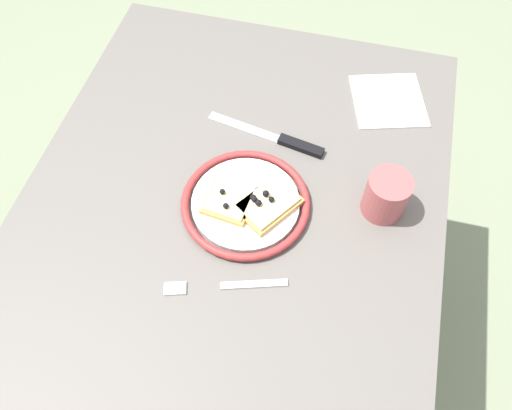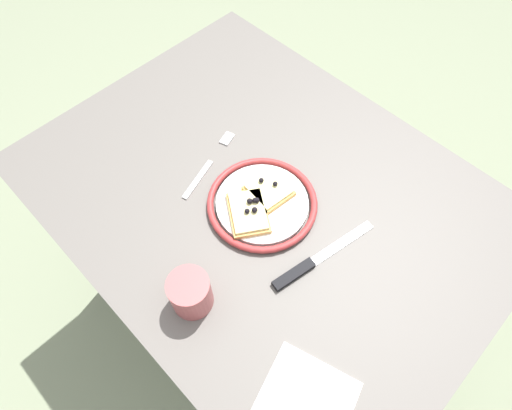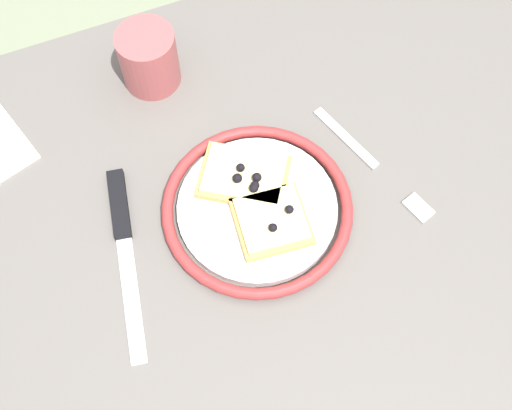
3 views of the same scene
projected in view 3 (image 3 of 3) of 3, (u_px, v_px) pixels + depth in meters
The scene contains 8 objects.
ground_plane at pixel (270, 362), 1.45m from camera, with size 6.00×6.00×0.00m, color gray.
dining_table at pixel (279, 256), 0.88m from camera, with size 1.00×0.75×0.74m.
plate at pixel (257, 208), 0.79m from camera, with size 0.23×0.23×0.02m.
pizza_slice_near at pixel (244, 176), 0.80m from camera, with size 0.13×0.12×0.03m.
pizza_slice_far at pixel (272, 221), 0.77m from camera, with size 0.09×0.09×0.03m.
knife at pixel (122, 229), 0.78m from camera, with size 0.06×0.24×0.01m.
fork at pixel (372, 163), 0.83m from camera, with size 0.08×0.20×0.00m.
cup at pixel (149, 58), 0.85m from camera, with size 0.08×0.08×0.08m, color #A54C4C.
Camera 3 is at (0.15, 0.29, 1.46)m, focal length 46.51 mm.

